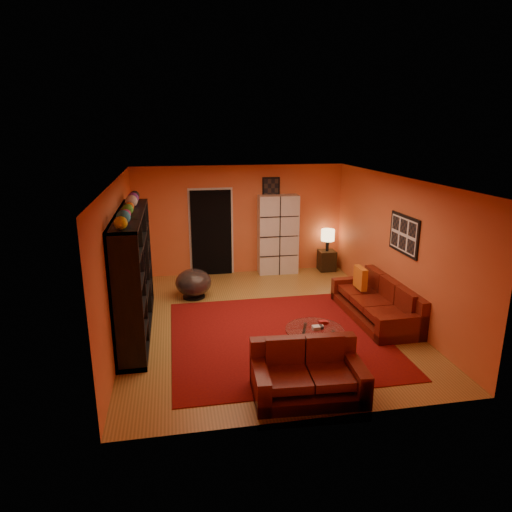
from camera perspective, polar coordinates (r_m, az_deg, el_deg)
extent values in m
plane|color=olive|center=(8.52, 1.07, -8.07)|extent=(6.00, 6.00, 0.00)
plane|color=white|center=(7.84, 1.17, 9.59)|extent=(6.00, 6.00, 0.00)
plane|color=#D75C2F|center=(10.96, -2.01, 4.51)|extent=(6.00, 0.00, 6.00)
plane|color=#D75C2F|center=(5.34, 7.58, -8.09)|extent=(6.00, 0.00, 6.00)
plane|color=#D75C2F|center=(7.99, -16.75, -0.49)|extent=(0.00, 6.00, 6.00)
plane|color=#D75C2F|center=(8.91, 17.08, 1.14)|extent=(0.00, 6.00, 6.00)
cube|color=#5E0A0A|center=(7.92, 2.81, -9.99)|extent=(3.60, 3.60, 0.01)
cube|color=black|center=(10.90, -5.61, 2.87)|extent=(0.95, 0.10, 2.04)
cube|color=black|center=(8.57, 18.03, 2.57)|extent=(0.03, 1.00, 0.70)
cube|color=black|center=(10.95, 1.90, 8.48)|extent=(0.42, 0.03, 0.52)
cube|color=black|center=(8.04, -15.02, -2.12)|extent=(0.45, 3.00, 2.10)
imported|color=black|center=(8.05, -14.63, -2.45)|extent=(0.97, 0.13, 0.56)
cube|color=#51110A|center=(8.86, 14.61, -6.54)|extent=(0.95, 2.22, 0.32)
cube|color=#51110A|center=(8.92, 16.82, -4.71)|extent=(0.22, 2.21, 0.85)
cube|color=#51110A|center=(7.98, 17.85, -8.18)|extent=(0.91, 0.20, 0.62)
cube|color=#51110A|center=(9.66, 12.08, -3.52)|extent=(0.91, 0.20, 0.62)
cube|color=#51110A|center=(8.22, 16.36, -6.12)|extent=(0.69, 0.61, 0.12)
cube|color=#51110A|center=(8.73, 14.51, -4.68)|extent=(0.69, 0.61, 0.12)
cube|color=#51110A|center=(9.25, 12.87, -3.39)|extent=(0.69, 0.61, 0.12)
cube|color=#51110A|center=(6.32, 6.52, -15.70)|extent=(1.51, 0.96, 0.32)
cube|color=#51110A|center=(6.48, 5.86, -12.12)|extent=(1.47, 0.26, 0.85)
cube|color=#51110A|center=(6.41, 12.31, -13.94)|extent=(0.23, 0.89, 0.62)
cube|color=#51110A|center=(6.13, 0.52, -15.00)|extent=(0.23, 0.89, 0.62)
cube|color=#51110A|center=(6.19, 9.24, -13.19)|extent=(0.57, 0.69, 0.12)
cube|color=#51110A|center=(6.07, 4.10, -13.64)|extent=(0.57, 0.69, 0.12)
cube|color=orange|center=(9.09, 12.92, -2.68)|extent=(0.12, 0.42, 0.42)
cylinder|color=silver|center=(7.15, 7.34, -9.12)|extent=(0.90, 0.90, 0.02)
cylinder|color=black|center=(7.30, 9.49, -10.64)|extent=(0.05, 0.05, 0.43)
cylinder|color=black|center=(7.44, 5.90, -9.95)|extent=(0.05, 0.05, 0.43)
cylinder|color=black|center=(7.02, 6.45, -11.67)|extent=(0.05, 0.05, 0.43)
cube|color=silver|center=(11.00, 2.75, 2.69)|extent=(0.96, 0.44, 1.90)
cylinder|color=black|center=(9.70, -7.76, -5.03)|extent=(0.44, 0.44, 0.03)
cylinder|color=black|center=(9.68, -7.77, -4.59)|extent=(0.06, 0.06, 0.15)
ellipsoid|color=#473F3E|center=(9.60, -7.83, -3.29)|extent=(0.75, 0.75, 0.56)
cube|color=black|center=(11.48, 8.83, -0.55)|extent=(0.41, 0.41, 0.50)
cylinder|color=black|center=(11.38, 8.91, 1.28)|extent=(0.08, 0.08, 0.26)
cylinder|color=#FFDA8C|center=(11.31, 8.97, 2.61)|extent=(0.32, 0.32, 0.28)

